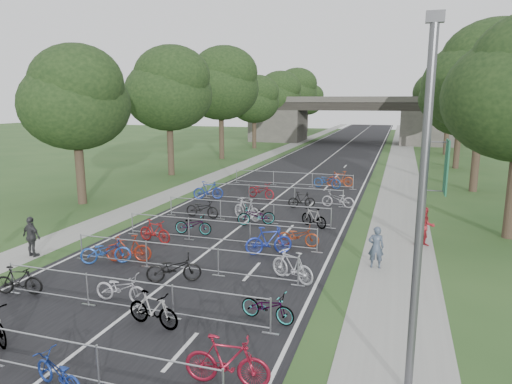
% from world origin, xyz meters
% --- Properties ---
extents(ground, '(200.00, 200.00, 0.00)m').
position_xyz_m(ground, '(0.00, 0.00, 0.00)').
color(ground, '#2B4D21').
rests_on(ground, ground).
extents(road, '(11.00, 140.00, 0.01)m').
position_xyz_m(road, '(0.00, 50.00, 0.01)').
color(road, black).
rests_on(road, ground).
extents(sidewalk_right, '(3.00, 140.00, 0.01)m').
position_xyz_m(sidewalk_right, '(8.00, 50.00, 0.01)').
color(sidewalk_right, gray).
rests_on(sidewalk_right, ground).
extents(sidewalk_left, '(2.00, 140.00, 0.01)m').
position_xyz_m(sidewalk_left, '(-7.50, 50.00, 0.01)').
color(sidewalk_left, gray).
rests_on(sidewalk_left, ground).
extents(lane_markings, '(0.12, 140.00, 0.00)m').
position_xyz_m(lane_markings, '(0.00, 50.00, 0.00)').
color(lane_markings, silver).
rests_on(lane_markings, ground).
extents(overpass_bridge, '(31.00, 8.00, 7.05)m').
position_xyz_m(overpass_bridge, '(0.00, 65.00, 3.53)').
color(overpass_bridge, '#413F3A').
rests_on(overpass_bridge, ground).
extents(lamppost, '(0.61, 0.65, 8.21)m').
position_xyz_m(lamppost, '(8.33, 2.00, 4.28)').
color(lamppost, '#4C4C51').
rests_on(lamppost, ground).
extents(tree_left_0, '(6.72, 6.72, 10.25)m').
position_xyz_m(tree_left_0, '(-11.39, 15.93, 6.49)').
color(tree_left_0, '#33261C').
rests_on(tree_left_0, ground).
extents(tree_left_1, '(7.56, 7.56, 11.53)m').
position_xyz_m(tree_left_1, '(-11.39, 27.93, 7.30)').
color(tree_left_1, '#33261C').
rests_on(tree_left_1, ground).
extents(tree_right_1, '(8.18, 8.18, 12.47)m').
position_xyz_m(tree_right_1, '(13.11, 27.93, 7.90)').
color(tree_right_1, '#33261C').
rests_on(tree_right_1, ground).
extents(tree_left_2, '(8.40, 8.40, 12.81)m').
position_xyz_m(tree_left_2, '(-11.39, 39.93, 8.12)').
color(tree_left_2, '#33261C').
rests_on(tree_left_2, ground).
extents(tree_right_2, '(6.16, 6.16, 9.39)m').
position_xyz_m(tree_right_2, '(13.11, 39.93, 5.95)').
color(tree_right_2, '#33261C').
rests_on(tree_right_2, ground).
extents(tree_left_3, '(6.72, 6.72, 10.25)m').
position_xyz_m(tree_left_3, '(-11.39, 51.93, 6.49)').
color(tree_left_3, '#33261C').
rests_on(tree_left_3, ground).
extents(tree_right_3, '(7.17, 7.17, 10.93)m').
position_xyz_m(tree_right_3, '(13.11, 51.93, 6.92)').
color(tree_right_3, '#33261C').
rests_on(tree_right_3, ground).
extents(tree_left_4, '(7.56, 7.56, 11.53)m').
position_xyz_m(tree_left_4, '(-11.39, 63.93, 7.30)').
color(tree_left_4, '#33261C').
rests_on(tree_left_4, ground).
extents(tree_right_4, '(8.18, 8.18, 12.47)m').
position_xyz_m(tree_right_4, '(13.11, 63.93, 7.90)').
color(tree_right_4, '#33261C').
rests_on(tree_right_4, ground).
extents(tree_left_5, '(8.40, 8.40, 12.81)m').
position_xyz_m(tree_left_5, '(-11.39, 75.93, 8.12)').
color(tree_left_5, '#33261C').
rests_on(tree_left_5, ground).
extents(tree_right_5, '(6.16, 6.16, 9.39)m').
position_xyz_m(tree_right_5, '(13.11, 75.93, 5.95)').
color(tree_right_5, '#33261C').
rests_on(tree_right_5, ground).
extents(tree_left_6, '(6.72, 6.72, 10.25)m').
position_xyz_m(tree_left_6, '(-11.39, 87.93, 6.49)').
color(tree_left_6, '#33261C').
rests_on(tree_left_6, ground).
extents(tree_right_6, '(7.17, 7.17, 10.93)m').
position_xyz_m(tree_right_6, '(13.11, 87.93, 6.92)').
color(tree_right_6, '#33261C').
rests_on(tree_right_6, ground).
extents(barrier_row_0, '(9.70, 0.08, 1.10)m').
position_xyz_m(barrier_row_0, '(0.00, 0.00, 0.55)').
color(barrier_row_0, '#9DA0A5').
rests_on(barrier_row_0, ground).
extents(barrier_row_1, '(9.70, 0.08, 1.10)m').
position_xyz_m(barrier_row_1, '(0.00, 3.60, 0.55)').
color(barrier_row_1, '#9DA0A5').
rests_on(barrier_row_1, ground).
extents(barrier_row_2, '(9.70, 0.08, 1.10)m').
position_xyz_m(barrier_row_2, '(0.00, 7.20, 0.55)').
color(barrier_row_2, '#9DA0A5').
rests_on(barrier_row_2, ground).
extents(barrier_row_3, '(9.70, 0.08, 1.10)m').
position_xyz_m(barrier_row_3, '(0.00, 11.00, 0.55)').
color(barrier_row_3, '#9DA0A5').
rests_on(barrier_row_3, ground).
extents(barrier_row_4, '(9.70, 0.08, 1.10)m').
position_xyz_m(barrier_row_4, '(0.00, 15.00, 0.55)').
color(barrier_row_4, '#9DA0A5').
rests_on(barrier_row_4, ground).
extents(barrier_row_5, '(9.70, 0.08, 1.10)m').
position_xyz_m(barrier_row_5, '(0.00, 20.00, 0.55)').
color(barrier_row_5, '#9DA0A5').
rests_on(barrier_row_5, ground).
extents(barrier_row_6, '(9.70, 0.08, 1.10)m').
position_xyz_m(barrier_row_6, '(0.00, 26.00, 0.55)').
color(barrier_row_6, '#9DA0A5').
rests_on(barrier_row_6, ground).
extents(bike_2, '(1.76, 1.02, 0.87)m').
position_xyz_m(bike_2, '(0.70, -0.34, 0.44)').
color(bike_2, navy).
rests_on(bike_2, ground).
extents(bike_3, '(2.10, 0.75, 1.24)m').
position_xyz_m(bike_3, '(4.30, 1.00, 0.62)').
color(bike_3, maroon).
rests_on(bike_3, ground).
extents(bike_4, '(1.74, 0.86, 1.01)m').
position_xyz_m(bike_4, '(-4.30, 3.58, 0.50)').
color(bike_4, black).
rests_on(bike_4, ground).
extents(bike_5, '(1.87, 0.69, 0.97)m').
position_xyz_m(bike_5, '(-0.63, 4.11, 0.49)').
color(bike_5, '#AAA9B1').
rests_on(bike_5, ground).
extents(bike_6, '(1.83, 0.78, 1.07)m').
position_xyz_m(bike_6, '(1.21, 2.99, 0.53)').
color(bike_6, '#9DA0A5').
rests_on(bike_6, ground).
extents(bike_7, '(1.86, 0.97, 0.93)m').
position_xyz_m(bike_7, '(4.30, 4.33, 0.47)').
color(bike_7, '#9DA0A5').
rests_on(bike_7, ground).
extents(bike_8, '(2.12, 1.50, 1.06)m').
position_xyz_m(bike_8, '(-3.33, 7.07, 0.53)').
color(bike_8, '#1B4195').
rests_on(bike_8, ground).
extents(bike_9, '(1.99, 1.01, 1.15)m').
position_xyz_m(bike_9, '(-2.55, 7.49, 0.58)').
color(bike_9, maroon).
rests_on(bike_9, ground).
extents(bike_10, '(2.10, 1.48, 1.05)m').
position_xyz_m(bike_10, '(0.21, 6.18, 0.52)').
color(bike_10, black).
rests_on(bike_10, ground).
extents(bike_11, '(1.97, 1.37, 1.16)m').
position_xyz_m(bike_11, '(4.30, 7.56, 0.58)').
color(bike_11, '#B7B8BF').
rests_on(bike_11, ground).
extents(bike_12, '(1.85, 0.83, 1.07)m').
position_xyz_m(bike_12, '(-2.86, 10.15, 0.54)').
color(bike_12, maroon).
rests_on(bike_12, ground).
extents(bike_13, '(1.93, 0.83, 0.99)m').
position_xyz_m(bike_13, '(-1.72, 11.87, 0.49)').
color(bike_13, '#9DA0A5').
rests_on(bike_13, ground).
extents(bike_14, '(2.07, 1.50, 1.23)m').
position_xyz_m(bike_14, '(2.66, 10.14, 0.62)').
color(bike_14, '#1B2E98').
rests_on(bike_14, ground).
extents(bike_15, '(1.97, 0.91, 1.00)m').
position_xyz_m(bike_15, '(3.63, 11.58, 0.50)').
color(bike_15, maroon).
rests_on(bike_15, ground).
extents(bike_16, '(2.04, 0.81, 1.05)m').
position_xyz_m(bike_16, '(-2.66, 15.04, 0.53)').
color(bike_16, black).
rests_on(bike_16, ground).
extents(bike_17, '(2.08, 1.50, 1.24)m').
position_xyz_m(bike_17, '(-0.08, 15.29, 0.62)').
color(bike_17, '#A8A9B0').
rests_on(bike_17, ground).
extents(bike_18, '(2.11, 1.53, 1.06)m').
position_xyz_m(bike_18, '(0.73, 14.44, 0.53)').
color(bike_18, '#9DA0A5').
rests_on(bike_18, ground).
extents(bike_19, '(1.71, 1.32, 1.03)m').
position_xyz_m(bike_19, '(3.70, 15.00, 0.51)').
color(bike_19, '#9DA0A5').
rests_on(bike_19, ground).
extents(bike_20, '(2.08, 1.25, 1.21)m').
position_xyz_m(bike_20, '(-4.30, 19.67, 0.60)').
color(bike_20, navy).
rests_on(bike_20, ground).
extents(bike_21, '(2.27, 1.43, 1.13)m').
position_xyz_m(bike_21, '(-0.97, 20.83, 0.56)').
color(bike_21, maroon).
rests_on(bike_21, ground).
extents(bike_22, '(1.73, 0.99, 1.00)m').
position_xyz_m(bike_22, '(2.18, 19.10, 0.50)').
color(bike_22, black).
rests_on(bike_22, ground).
extents(bike_23, '(2.06, 0.86, 1.06)m').
position_xyz_m(bike_23, '(4.30, 19.85, 0.53)').
color(bike_23, '#9F9EA5').
rests_on(bike_23, ground).
extents(bike_26, '(2.26, 1.18, 1.13)m').
position_xyz_m(bike_26, '(2.67, 25.99, 0.57)').
color(bike_26, navy).
rests_on(bike_26, ground).
extents(bike_27, '(2.10, 0.97, 1.22)m').
position_xyz_m(bike_27, '(3.55, 26.77, 0.61)').
color(bike_27, maroon).
rests_on(bike_27, ground).
extents(pedestrian_a, '(0.65, 0.46, 1.69)m').
position_xyz_m(pedestrian_a, '(7.12, 9.90, 0.84)').
color(pedestrian_a, '#3A4657').
rests_on(pedestrian_a, ground).
extents(pedestrian_b, '(0.98, 0.82, 1.80)m').
position_xyz_m(pedestrian_b, '(9.06, 13.40, 0.90)').
color(pedestrian_b, maroon).
rests_on(pedestrian_b, ground).
extents(pedestrian_c, '(1.08, 0.61, 1.74)m').
position_xyz_m(pedestrian_c, '(-6.80, 6.85, 0.87)').
color(pedestrian_c, '#2B2C2E').
rests_on(pedestrian_c, ground).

